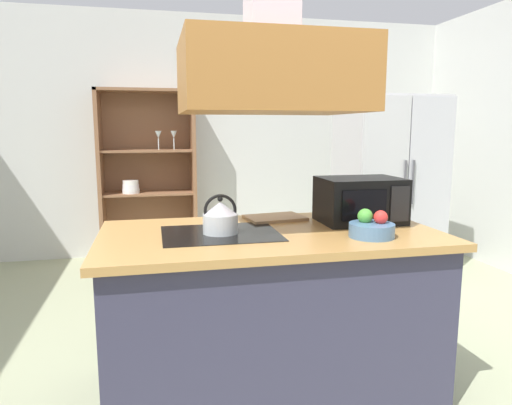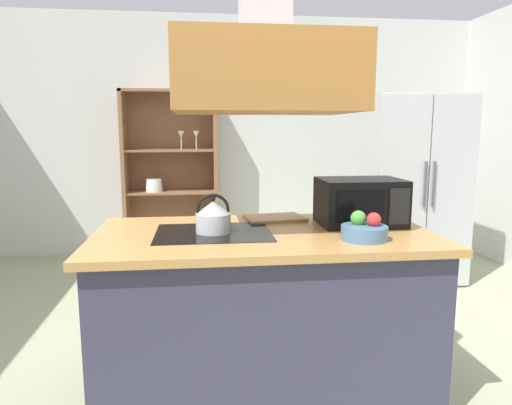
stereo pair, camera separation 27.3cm
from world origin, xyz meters
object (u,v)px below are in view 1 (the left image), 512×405
Objects in this scene: cutting_board at (275,218)px; dish_cabinet at (148,185)px; microwave at (360,200)px; fruit_bowl at (372,228)px; refrigerator at (387,187)px; kettle at (220,217)px.

dish_cabinet is at bearing 106.81° from cutting_board.
dish_cabinet is at bearing 114.20° from microwave.
fruit_bowl is (0.36, -0.55, 0.04)m from cutting_board.
refrigerator is 2.54m from dish_cabinet.
microwave is at bearing -65.80° from dish_cabinet.
cutting_board is (0.37, 0.31, -0.08)m from kettle.
fruit_bowl is at bearing -69.97° from dish_cabinet.
cutting_board is 0.66m from fruit_bowl.
dish_cabinet is 4.02× the size of microwave.
microwave is (0.46, -0.19, 0.12)m from cutting_board.
refrigerator reaches higher than kettle.
kettle is (0.39, -2.86, 0.17)m from dish_cabinet.
dish_cabinet is 5.44× the size of cutting_board.
microwave is (0.83, 0.12, 0.04)m from kettle.
fruit_bowl is (-1.18, -2.03, 0.07)m from refrigerator.
cutting_board is (0.77, -2.54, 0.09)m from dish_cabinet.
cutting_board is at bearing 157.53° from microwave.
refrigerator is 2.00m from microwave.
microwave is at bearing -122.88° from refrigerator.
microwave is at bearing -22.47° from cutting_board.
kettle is at bearing -171.68° from microwave.
fruit_bowl is at bearing -17.80° from kettle.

